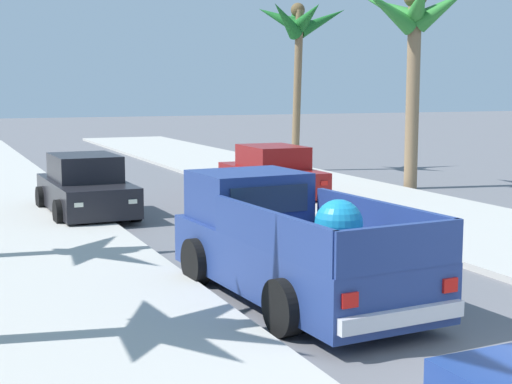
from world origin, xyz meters
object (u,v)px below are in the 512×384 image
object	(u,v)px
car_right_near	(86,187)
palm_tree_right_fore	(299,30)
car_right_mid	(272,174)
pickup_truck	(289,246)
palm_tree_left_fore	(414,24)

from	to	relation	value
car_right_near	palm_tree_right_fore	bearing A→B (deg)	37.34
car_right_near	car_right_mid	size ratio (longest dim) A/B	1.01
pickup_truck	palm_tree_right_fore	size ratio (longest dim) A/B	0.82
car_right_near	car_right_mid	bearing A→B (deg)	10.15
car_right_mid	palm_tree_left_fore	size ratio (longest dim) A/B	0.67
car_right_near	palm_tree_right_fore	world-z (taller)	palm_tree_right_fore
palm_tree_left_fore	palm_tree_right_fore	xyz separation A→B (m)	(-0.96, 6.12, 0.21)
car_right_near	car_right_mid	xyz separation A→B (m)	(5.57, 1.00, 0.00)
car_right_mid	palm_tree_right_fore	distance (m)	8.76
car_right_near	palm_tree_left_fore	size ratio (longest dim) A/B	0.67
pickup_truck	car_right_mid	distance (m)	10.60
palm_tree_left_fore	car_right_mid	bearing A→B (deg)	-178.21
car_right_mid	palm_tree_left_fore	distance (m)	6.63
palm_tree_left_fore	palm_tree_right_fore	world-z (taller)	palm_tree_right_fore
palm_tree_left_fore	pickup_truck	bearing A→B (deg)	-132.38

